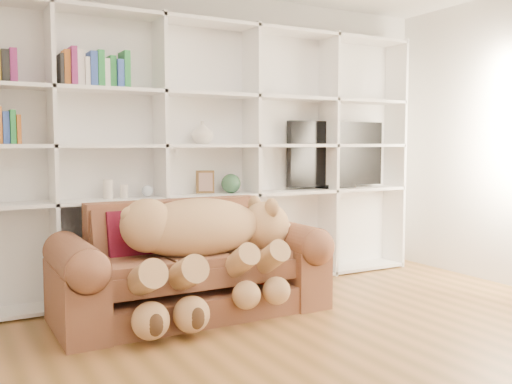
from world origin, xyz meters
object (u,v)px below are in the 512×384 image
sofa (190,272)px  gift_box (264,292)px  teddy_bear (203,240)px  tv (336,155)px

sofa → gift_box: bearing=-7.4°
teddy_bear → tv: bearing=18.5°
gift_box → teddy_bear: bearing=-170.8°
teddy_bear → gift_box: size_ratio=5.75×
sofa → teddy_bear: 0.32m
sofa → gift_box: sofa is taller
gift_box → tv: (1.27, 0.73, 1.09)m
tv → gift_box: bearing=-150.1°
gift_box → tv: tv is taller
sofa → tv: size_ratio=1.79×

